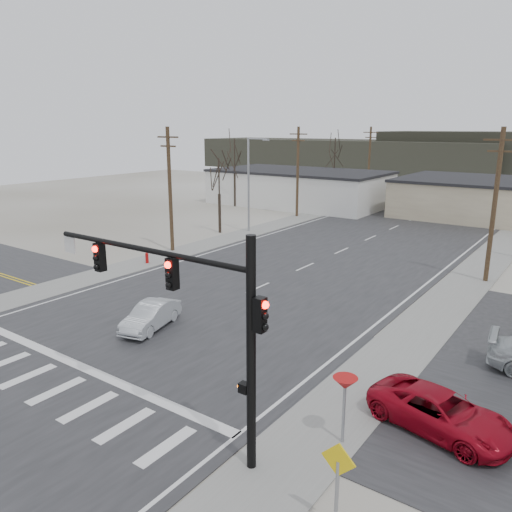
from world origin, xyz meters
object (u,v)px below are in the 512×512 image
(traffic_signal_mast, at_px, (200,309))
(car_parked_red, at_px, (441,412))
(car_far_a, at_px, (458,201))
(car_far_b, at_px, (454,190))
(sedan_crossing, at_px, (151,316))
(fire_hydrant, at_px, (147,258))

(traffic_signal_mast, distance_m, car_parked_red, 8.87)
(car_far_a, relative_size, car_far_b, 1.36)
(sedan_crossing, height_order, car_far_b, car_far_b)
(fire_hydrant, bearing_deg, sedan_crossing, -41.66)
(traffic_signal_mast, relative_size, fire_hydrant, 10.29)
(traffic_signal_mast, height_order, car_far_a, traffic_signal_mast)
(traffic_signal_mast, xyz_separation_m, sedan_crossing, (-8.55, 5.71, -3.98))
(traffic_signal_mast, xyz_separation_m, car_far_b, (-9.70, 67.89, -3.89))
(sedan_crossing, bearing_deg, car_parked_red, -16.90)
(sedan_crossing, xyz_separation_m, car_far_a, (2.49, 49.79, 0.20))
(fire_hydrant, height_order, sedan_crossing, sedan_crossing)
(sedan_crossing, height_order, car_far_a, car_far_a)
(car_far_b, relative_size, car_parked_red, 0.89)
(fire_hydrant, xyz_separation_m, car_far_b, (8.39, 53.69, 0.33))
(traffic_signal_mast, relative_size, sedan_crossing, 2.26)
(fire_hydrant, relative_size, sedan_crossing, 0.22)
(car_parked_red, bearing_deg, car_far_b, 26.97)
(traffic_signal_mast, bearing_deg, fire_hydrant, 141.87)
(traffic_signal_mast, height_order, sedan_crossing, traffic_signal_mast)
(car_far_a, height_order, car_parked_red, car_far_a)
(car_far_b, bearing_deg, car_far_a, -68.39)
(fire_hydrant, relative_size, car_far_b, 0.20)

